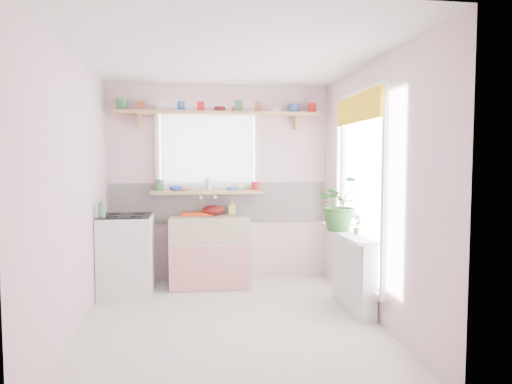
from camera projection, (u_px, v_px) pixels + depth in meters
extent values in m
plane|color=silver|center=(230.00, 321.00, 4.35)|extent=(3.20, 3.20, 0.00)
plane|color=white|center=(229.00, 55.00, 4.18)|extent=(3.20, 3.20, 0.00)
plane|color=silver|center=(220.00, 183.00, 5.85)|extent=(2.80, 0.00, 2.80)
plane|color=silver|center=(251.00, 209.00, 2.69)|extent=(2.80, 0.00, 2.80)
plane|color=silver|center=(73.00, 192.00, 4.07)|extent=(0.00, 3.20, 3.20)
plane|color=silver|center=(372.00, 190.00, 4.46)|extent=(0.00, 3.20, 3.20)
cube|color=white|center=(220.00, 202.00, 5.85)|extent=(2.74, 0.03, 0.50)
cube|color=pink|center=(220.00, 218.00, 5.86)|extent=(2.74, 0.02, 0.12)
cube|color=white|center=(208.00, 151.00, 5.79)|extent=(1.20, 0.01, 1.00)
cube|color=white|center=(208.00, 151.00, 5.73)|extent=(1.15, 0.02, 0.95)
cube|color=white|center=(364.00, 188.00, 4.66)|extent=(0.01, 1.10, 1.90)
cube|color=yellow|center=(357.00, 108.00, 4.59)|extent=(0.03, 1.20, 0.28)
cube|color=white|center=(209.00, 263.00, 5.60)|extent=(0.85, 0.55, 0.55)
cube|color=#D43F3E|center=(210.00, 268.00, 5.32)|extent=(0.95, 0.02, 0.53)
cube|color=beige|center=(209.00, 229.00, 5.57)|extent=(0.95, 0.55, 0.30)
cylinder|color=silver|center=(208.00, 195.00, 5.79)|extent=(0.03, 0.22, 0.03)
cube|color=white|center=(126.00, 255.00, 5.21)|extent=(0.58, 0.58, 0.90)
cube|color=black|center=(126.00, 216.00, 5.18)|extent=(0.56, 0.56, 0.02)
cylinder|color=black|center=(111.00, 216.00, 5.02)|extent=(0.14, 0.14, 0.01)
cylinder|color=black|center=(137.00, 216.00, 5.06)|extent=(0.14, 0.14, 0.01)
cylinder|color=black|center=(115.00, 213.00, 5.30)|extent=(0.14, 0.14, 0.01)
cylinder|color=black|center=(140.00, 213.00, 5.33)|extent=(0.14, 0.14, 0.01)
cube|color=white|center=(354.00, 273.00, 4.70)|extent=(0.15, 0.90, 0.75)
cube|color=white|center=(352.00, 236.00, 4.67)|extent=(0.22, 0.95, 0.03)
cube|color=tan|center=(208.00, 192.00, 5.72)|extent=(1.40, 0.22, 0.04)
cube|color=tan|center=(220.00, 113.00, 5.66)|extent=(2.52, 0.24, 0.04)
cylinder|color=#3F7F4C|center=(122.00, 105.00, 5.49)|extent=(0.11, 0.11, 0.12)
cylinder|color=#A55133|center=(142.00, 106.00, 5.52)|extent=(0.11, 0.11, 0.12)
cylinder|color=silver|center=(162.00, 108.00, 5.56)|extent=(0.11, 0.11, 0.06)
cylinder|color=#3359A5|center=(181.00, 106.00, 5.59)|extent=(0.11, 0.11, 0.12)
cylinder|color=red|center=(201.00, 106.00, 5.62)|extent=(0.11, 0.11, 0.12)
cylinder|color=#590F14|center=(220.00, 109.00, 5.65)|extent=(0.11, 0.11, 0.06)
cylinder|color=#3F7F4C|center=(239.00, 107.00, 5.69)|extent=(0.11, 0.11, 0.12)
cylinder|color=#A55133|center=(257.00, 107.00, 5.72)|extent=(0.11, 0.11, 0.12)
cylinder|color=silver|center=(276.00, 110.00, 5.75)|extent=(0.11, 0.11, 0.06)
cylinder|color=#3359A5|center=(294.00, 108.00, 5.78)|extent=(0.11, 0.11, 0.12)
cylinder|color=red|center=(312.00, 108.00, 5.81)|extent=(0.11, 0.11, 0.12)
cylinder|color=#3F7F4C|center=(158.00, 186.00, 5.63)|extent=(0.11, 0.11, 0.12)
cylinder|color=#A55133|center=(183.00, 186.00, 5.67)|extent=(0.11, 0.11, 0.12)
cylinder|color=silver|center=(208.00, 188.00, 5.71)|extent=(0.11, 0.11, 0.06)
cylinder|color=#3359A5|center=(233.00, 185.00, 5.75)|extent=(0.11, 0.11, 0.12)
cylinder|color=red|center=(257.00, 185.00, 5.80)|extent=(0.11, 0.11, 0.12)
cube|color=#D14312|center=(197.00, 213.00, 5.74)|extent=(0.39, 0.29, 0.04)
ellipsoid|color=#5E1010|center=(213.00, 210.00, 5.71)|extent=(0.32, 0.32, 0.13)
imported|color=#2F6829|center=(340.00, 203.00, 4.95)|extent=(0.63, 0.58, 0.59)
imported|color=silver|center=(334.00, 226.00, 5.06)|extent=(0.31, 0.31, 0.07)
imported|color=#3B6D2B|center=(356.00, 223.00, 4.71)|extent=(0.14, 0.11, 0.22)
imported|color=#DDE264|center=(232.00, 207.00, 5.79)|extent=(0.09, 0.10, 0.18)
imported|color=white|center=(239.00, 186.00, 5.83)|extent=(0.14, 0.14, 0.08)
imported|color=#376BB5|center=(176.00, 189.00, 5.60)|extent=(0.24, 0.24, 0.06)
imported|color=#9B3F2F|center=(237.00, 107.00, 5.74)|extent=(0.15, 0.15, 0.14)
imported|color=#42854F|center=(102.00, 208.00, 4.92)|extent=(0.09, 0.09, 0.21)
sphere|color=orange|center=(334.00, 221.00, 5.05)|extent=(0.08, 0.08, 0.08)
sphere|color=orange|center=(339.00, 220.00, 5.09)|extent=(0.08, 0.08, 0.08)
sphere|color=orange|center=(329.00, 221.00, 5.06)|extent=(0.08, 0.08, 0.08)
cylinder|color=gold|center=(337.00, 221.00, 5.00)|extent=(0.18, 0.04, 0.10)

